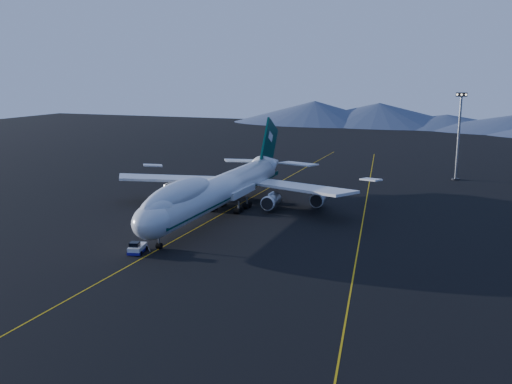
% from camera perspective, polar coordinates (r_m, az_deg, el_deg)
% --- Properties ---
extents(ground, '(500.00, 500.00, 0.00)m').
position_cam_1_polar(ground, '(126.78, -3.60, -2.31)').
color(ground, black).
rests_on(ground, ground).
extents(taxiway_line_main, '(0.25, 220.00, 0.01)m').
position_cam_1_polar(taxiway_line_main, '(126.78, -3.60, -2.30)').
color(taxiway_line_main, '#C99C0B').
rests_on(taxiway_line_main, ground).
extents(taxiway_line_side, '(28.08, 198.09, 0.01)m').
position_cam_1_polar(taxiway_line_side, '(127.46, 10.70, -2.41)').
color(taxiway_line_side, '#C99C0B').
rests_on(taxiway_line_side, ground).
extents(boeing_747, '(59.62, 72.43, 19.37)m').
position_cam_1_polar(boeing_747, '(125.51, -3.62, 0.27)').
color(boeing_747, silver).
rests_on(boeing_747, ground).
extents(pushback_tug, '(3.46, 5.01, 2.00)m').
position_cam_1_polar(pushback_tug, '(102.72, -11.77, -5.59)').
color(pushback_tug, silver).
rests_on(pushback_tug, ground).
extents(floodlight_mast, '(3.14, 2.35, 25.38)m').
position_cam_1_polar(floodlight_mast, '(176.17, 19.60, 5.28)').
color(floodlight_mast, black).
rests_on(floodlight_mast, ground).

